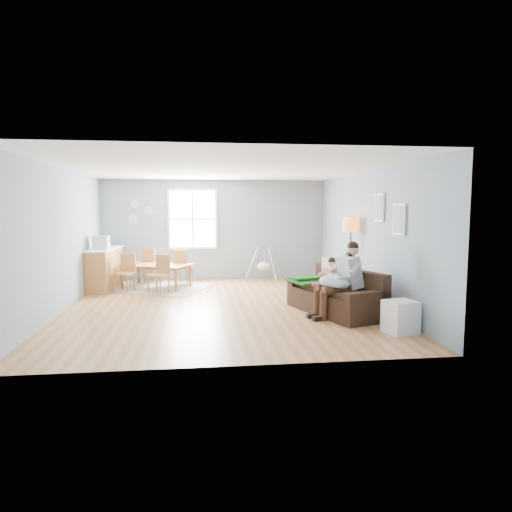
{
  "coord_description": "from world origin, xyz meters",
  "views": [
    {
      "loc": [
        -0.43,
        -8.94,
        1.94
      ],
      "look_at": [
        0.68,
        -0.06,
        1.0
      ],
      "focal_mm": 32.0,
      "sensor_mm": 36.0,
      "label": 1
    }
  ],
  "objects": [
    {
      "name": "green_throw",
      "position": [
        1.81,
        -0.25,
        0.52
      ],
      "size": [
        1.12,
        1.01,
        0.04
      ],
      "primitive_type": "cube",
      "rotation": [
        0.0,
        0.0,
        0.31
      ],
      "color": "#155B1B",
      "rests_on": "sofa"
    },
    {
      "name": "window",
      "position": [
        -0.6,
        3.46,
        1.65
      ],
      "size": [
        1.32,
        0.08,
        1.62
      ],
      "color": "white",
      "rests_on": "room"
    },
    {
      "name": "baby_swing",
      "position": [
        1.29,
        3.1,
        0.41
      ],
      "size": [
        1.13,
        1.14,
        0.91
      ],
      "color": "#BABABF",
      "rests_on": "room"
    },
    {
      "name": "infant",
      "position": [
        1.92,
        -1.19,
        0.71
      ],
      "size": [
        0.24,
        0.36,
        0.13
      ],
      "color": "silver",
      "rests_on": "nursing_pillow"
    },
    {
      "name": "sofa",
      "position": [
        2.1,
        -0.86,
        0.29
      ],
      "size": [
        1.48,
        2.19,
        0.82
      ],
      "color": "black",
      "rests_on": "room"
    },
    {
      "name": "beige_pillow",
      "position": [
        2.13,
        -0.29,
        0.74
      ],
      "size": [
        0.24,
        0.49,
        0.47
      ],
      "primitive_type": "cube",
      "rotation": [
        0.0,
        0.0,
        0.24
      ],
      "color": "tan",
      "rests_on": "sofa"
    },
    {
      "name": "wall_plates",
      "position": [
        -2.0,
        3.47,
        1.83
      ],
      "size": [
        0.67,
        0.02,
        0.66
      ],
      "color": "#A0B3C0",
      "rests_on": "room"
    },
    {
      "name": "pictures",
      "position": [
        2.97,
        -1.05,
        1.85
      ],
      "size": [
        0.05,
        1.34,
        0.74
      ],
      "color": "white",
      "rests_on": "room"
    },
    {
      "name": "monitor",
      "position": [
        -2.71,
        2.02,
        1.15
      ],
      "size": [
        0.35,
        0.33,
        0.32
      ],
      "color": "#BABABF",
      "rests_on": "counter"
    },
    {
      "name": "father",
      "position": [
        2.08,
        -1.17,
        0.72
      ],
      "size": [
        1.02,
        0.6,
        1.35
      ],
      "color": "#98999B",
      "rests_on": "sofa"
    },
    {
      "name": "nursing_pillow",
      "position": [
        1.93,
        -1.23,
        0.64
      ],
      "size": [
        0.66,
        0.65,
        0.22
      ],
      "primitive_type": "torus",
      "rotation": [
        0.0,
        0.14,
        0.23
      ],
      "color": "#A4B9CD",
      "rests_on": "father"
    },
    {
      "name": "room",
      "position": [
        0.0,
        0.0,
        2.42
      ],
      "size": [
        8.4,
        9.4,
        3.9
      ],
      "color": "olive"
    },
    {
      "name": "chair_sw",
      "position": [
        -2.14,
        1.93,
        0.5
      ],
      "size": [
        0.51,
        0.51,
        0.88
      ],
      "color": "#966134",
      "rests_on": "rug"
    },
    {
      "name": "storage_cube",
      "position": [
        2.67,
        -2.31,
        0.25
      ],
      "size": [
        0.55,
        0.52,
        0.51
      ],
      "color": "white",
      "rests_on": "room"
    },
    {
      "name": "toddler",
      "position": [
        1.97,
        -0.7,
        0.69
      ],
      "size": [
        0.55,
        0.42,
        0.81
      ],
      "color": "silver",
      "rests_on": "sofa"
    },
    {
      "name": "floor_lamp",
      "position": [
        2.8,
        0.5,
        1.44
      ],
      "size": [
        0.35,
        0.35,
        1.74
      ],
      "color": "black",
      "rests_on": "room"
    },
    {
      "name": "dining_table",
      "position": [
        -1.5,
        2.31,
        0.29
      ],
      "size": [
        1.86,
        1.51,
        0.57
      ],
      "primitive_type": "imported",
      "rotation": [
        0.0,
        0.0,
        -0.44
      ],
      "color": "brown",
      "rests_on": "rug"
    },
    {
      "name": "chair_se",
      "position": [
        -1.32,
        1.58,
        0.5
      ],
      "size": [
        0.55,
        0.55,
        0.88
      ],
      "color": "#966134",
      "rests_on": "rug"
    },
    {
      "name": "chair_nw",
      "position": [
        -1.67,
        3.03,
        0.52
      ],
      "size": [
        0.56,
        0.56,
        0.92
      ],
      "color": "#966134",
      "rests_on": "rug"
    },
    {
      "name": "rug",
      "position": [
        -1.5,
        2.31,
        0.01
      ],
      "size": [
        2.96,
        2.65,
        0.01
      ],
      "primitive_type": "cube",
      "rotation": [
        0.0,
        0.0,
        -0.4
      ],
      "color": "gray",
      "rests_on": "room"
    },
    {
      "name": "chair_ne",
      "position": [
        -0.86,
        2.69,
        0.51
      ],
      "size": [
        0.54,
        0.54,
        0.9
      ],
      "color": "#966134",
      "rests_on": "rug"
    },
    {
      "name": "counter",
      "position": [
        -2.7,
        2.35,
        0.5
      ],
      "size": [
        0.62,
        1.79,
        0.98
      ],
      "color": "brown",
      "rests_on": "room"
    }
  ]
}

